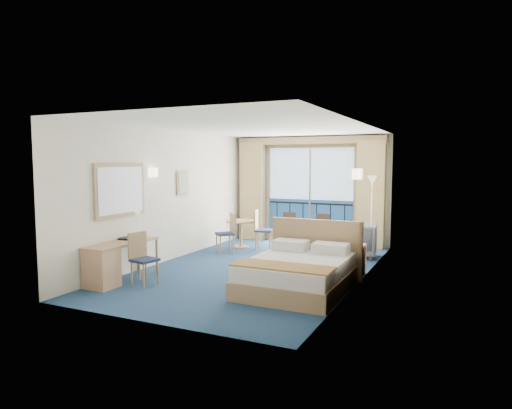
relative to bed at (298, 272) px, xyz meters
name	(u,v)px	position (x,y,z in m)	size (l,w,h in m)	color
floor	(256,269)	(-1.22, 1.03, -0.29)	(6.50, 6.50, 0.00)	navy
room_walls	(256,176)	(-1.22, 1.03, 1.49)	(4.04, 6.54, 2.72)	beige
balcony_door	(310,198)	(-1.23, 4.25, 0.85)	(2.36, 0.03, 2.52)	navy
curtain_left	(252,191)	(-2.77, 4.10, 0.98)	(0.65, 0.22, 2.55)	tan
curtain_right	(371,195)	(0.33, 4.10, 0.98)	(0.65, 0.22, 2.55)	tan
pelmet	(309,141)	(-1.22, 4.13, 2.29)	(3.80, 0.25, 0.18)	tan
mirror	(120,190)	(-3.19, -0.47, 1.26)	(0.05, 1.25, 0.95)	tan
wall_print	(183,183)	(-3.19, 1.48, 1.31)	(0.04, 0.42, 0.52)	tan
sconce_left	(153,172)	(-3.16, 0.43, 1.56)	(0.18, 0.18, 0.18)	beige
sconce_right	(357,174)	(0.72, 0.88, 1.56)	(0.18, 0.18, 0.18)	beige
bed	(298,272)	(0.00, 0.00, 0.00)	(1.65, 1.97, 1.04)	tan
nightstand	(352,259)	(0.54, 1.38, -0.01)	(0.42, 0.40, 0.56)	tan
phone	(355,242)	(0.59, 1.42, 0.31)	(0.19, 0.14, 0.08)	silver
armchair	(357,240)	(0.27, 2.99, 0.08)	(0.79, 0.81, 0.74)	#424951
floor_lamp	(372,194)	(0.43, 3.70, 1.03)	(0.24, 0.24, 1.74)	silver
desk	(106,264)	(-2.97, -1.12, 0.08)	(0.50, 1.44, 0.68)	tan
desk_chair	(142,255)	(-2.52, -0.76, 0.20)	(0.45, 0.44, 0.87)	#21294D
folder	(130,238)	(-3.02, -0.46, 0.40)	(0.35, 0.26, 0.03)	black
desk_lamp	(138,219)	(-2.98, -0.28, 0.73)	(0.12, 0.12, 0.47)	silver
round_table	(241,227)	(-2.51, 2.90, 0.20)	(0.72, 0.72, 0.65)	tan
table_chair_a	(260,227)	(-2.00, 2.92, 0.23)	(0.50, 0.49, 0.92)	#21294D
table_chair_b	(228,230)	(-2.48, 2.23, 0.21)	(0.55, 0.55, 0.90)	#21294D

